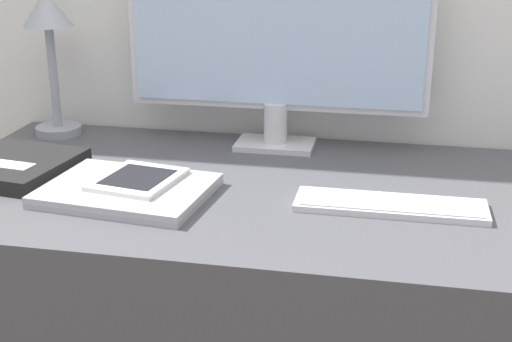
# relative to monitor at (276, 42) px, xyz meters

# --- Properties ---
(monitor) EXTENTS (0.65, 0.11, 0.42)m
(monitor) POSITION_rel_monitor_xyz_m (0.00, 0.00, 0.00)
(monitor) COLOR silver
(monitor) RESTS_ON desk
(keyboard) EXTENTS (0.33, 0.10, 0.01)m
(keyboard) POSITION_rel_monitor_xyz_m (0.26, -0.31, -0.23)
(keyboard) COLOR silver
(keyboard) RESTS_ON desk
(laptop) EXTENTS (0.32, 0.25, 0.02)m
(laptop) POSITION_rel_monitor_xyz_m (-0.22, -0.35, -0.22)
(laptop) COLOR #A3A3A8
(laptop) RESTS_ON desk
(ereader) EXTENTS (0.16, 0.18, 0.01)m
(ereader) POSITION_rel_monitor_xyz_m (-0.20, -0.33, -0.21)
(ereader) COLOR white
(ereader) RESTS_ON laptop
(desk_lamp) EXTENTS (0.11, 0.11, 0.33)m
(desk_lamp) POSITION_rel_monitor_xyz_m (-0.52, -0.01, -0.00)
(desk_lamp) COLOR #999EA8
(desk_lamp) RESTS_ON desk
(notebook) EXTENTS (0.24, 0.25, 0.03)m
(notebook) POSITION_rel_monitor_xyz_m (-0.48, -0.27, -0.22)
(notebook) COLOR black
(notebook) RESTS_ON desk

